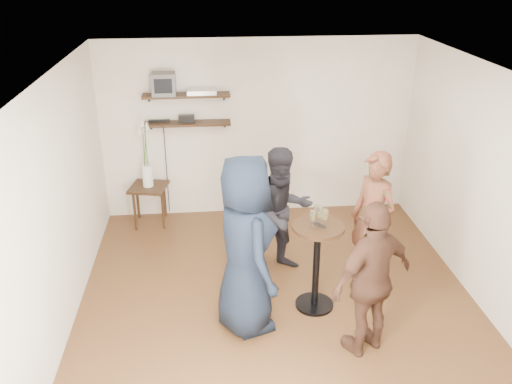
% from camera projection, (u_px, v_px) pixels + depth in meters
% --- Properties ---
extents(room, '(4.58, 5.08, 2.68)m').
position_uv_depth(room, '(281.00, 202.00, 5.58)').
color(room, '#4A2917').
rests_on(room, ground).
extents(shelf_upper, '(1.20, 0.25, 0.04)m').
position_uv_depth(shelf_upper, '(186.00, 95.00, 7.43)').
color(shelf_upper, black).
rests_on(shelf_upper, room).
extents(shelf_lower, '(1.20, 0.25, 0.04)m').
position_uv_depth(shelf_lower, '(188.00, 123.00, 7.59)').
color(shelf_lower, black).
rests_on(shelf_lower, room).
extents(crt_monitor, '(0.32, 0.30, 0.30)m').
position_uv_depth(crt_monitor, '(164.00, 84.00, 7.33)').
color(crt_monitor, '#59595B').
rests_on(crt_monitor, shelf_upper).
extents(dvd_deck, '(0.40, 0.24, 0.06)m').
position_uv_depth(dvd_deck, '(202.00, 92.00, 7.43)').
color(dvd_deck, silver).
rests_on(dvd_deck, shelf_upper).
extents(radio, '(0.22, 0.10, 0.10)m').
position_uv_depth(radio, '(186.00, 119.00, 7.56)').
color(radio, black).
rests_on(radio, shelf_lower).
extents(power_strip, '(0.30, 0.05, 0.03)m').
position_uv_depth(power_strip, '(159.00, 121.00, 7.59)').
color(power_strip, black).
rests_on(power_strip, shelf_lower).
extents(side_table, '(0.59, 0.59, 0.59)m').
position_uv_depth(side_table, '(149.00, 192.00, 7.77)').
color(side_table, black).
rests_on(side_table, room).
extents(vase_lilies, '(0.20, 0.20, 1.03)m').
position_uv_depth(vase_lilies, '(146.00, 165.00, 7.60)').
color(vase_lilies, white).
rests_on(vase_lilies, side_table).
extents(drinks_table, '(0.56, 0.56, 1.02)m').
position_uv_depth(drinks_table, '(317.00, 255.00, 5.86)').
color(drinks_table, black).
rests_on(drinks_table, room).
extents(wine_glass_fl, '(0.06, 0.06, 0.18)m').
position_uv_depth(wine_glass_fl, '(313.00, 216.00, 5.63)').
color(wine_glass_fl, silver).
rests_on(wine_glass_fl, drinks_table).
extents(wine_glass_fr, '(0.07, 0.07, 0.20)m').
position_uv_depth(wine_glass_fr, '(325.00, 216.00, 5.61)').
color(wine_glass_fr, silver).
rests_on(wine_glass_fr, drinks_table).
extents(wine_glass_bl, '(0.07, 0.07, 0.20)m').
position_uv_depth(wine_glass_bl, '(317.00, 211.00, 5.70)').
color(wine_glass_bl, silver).
rests_on(wine_glass_bl, drinks_table).
extents(wine_glass_br, '(0.07, 0.07, 0.21)m').
position_uv_depth(wine_glass_br, '(320.00, 213.00, 5.65)').
color(wine_glass_br, silver).
rests_on(wine_glass_br, drinks_table).
extents(person_plaid, '(0.64, 0.72, 1.66)m').
position_uv_depth(person_plaid, '(372.00, 221.00, 6.22)').
color(person_plaid, red).
rests_on(person_plaid, room).
extents(person_dark, '(0.94, 0.83, 1.61)m').
position_uv_depth(person_dark, '(282.00, 212.00, 6.49)').
color(person_dark, black).
rests_on(person_dark, room).
extents(person_navy, '(0.87, 1.08, 1.92)m').
position_uv_depth(person_navy, '(245.00, 246.00, 5.43)').
color(person_navy, black).
rests_on(person_navy, room).
extents(person_brown, '(1.02, 0.78, 1.62)m').
position_uv_depth(person_brown, '(372.00, 279.00, 5.15)').
color(person_brown, '#4D2E21').
rests_on(person_brown, room).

